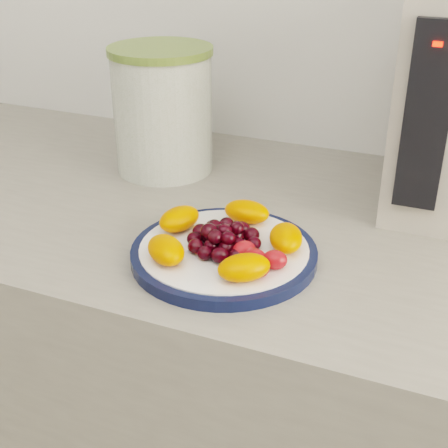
% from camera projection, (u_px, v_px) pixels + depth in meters
% --- Properties ---
extents(counter, '(3.50, 0.60, 0.90)m').
position_uv_depth(counter, '(245.00, 434.00, 1.13)').
color(counter, gray).
rests_on(counter, floor).
extents(cabinet_face, '(3.48, 0.58, 0.84)m').
position_uv_depth(cabinet_face, '(245.00, 446.00, 1.14)').
color(cabinet_face, brown).
rests_on(cabinet_face, floor).
extents(plate_rim, '(0.24, 0.24, 0.01)m').
position_uv_depth(plate_rim, '(224.00, 254.00, 0.79)').
color(plate_rim, black).
rests_on(plate_rim, counter).
extents(plate_face, '(0.21, 0.21, 0.02)m').
position_uv_depth(plate_face, '(224.00, 253.00, 0.79)').
color(plate_face, white).
rests_on(plate_face, counter).
extents(canister, '(0.19, 0.19, 0.19)m').
position_uv_depth(canister, '(163.00, 114.00, 1.02)').
color(canister, '#44571F').
rests_on(canister, counter).
extents(canister_lid, '(0.20, 0.20, 0.01)m').
position_uv_depth(canister_lid, '(160.00, 50.00, 0.97)').
color(canister_lid, olive).
rests_on(canister_lid, canister).
extents(appliance_panel, '(0.06, 0.02, 0.24)m').
position_uv_depth(appliance_panel, '(427.00, 118.00, 0.77)').
color(appliance_panel, black).
rests_on(appliance_panel, appliance_body).
extents(appliance_led, '(0.01, 0.01, 0.01)m').
position_uv_depth(appliance_led, '(438.00, 44.00, 0.72)').
color(appliance_led, '#FF0C05').
rests_on(appliance_led, appliance_panel).
extents(fruit_plate, '(0.21, 0.19, 0.03)m').
position_uv_depth(fruit_plate, '(227.00, 239.00, 0.78)').
color(fruit_plate, '#FF6000').
rests_on(fruit_plate, plate_face).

